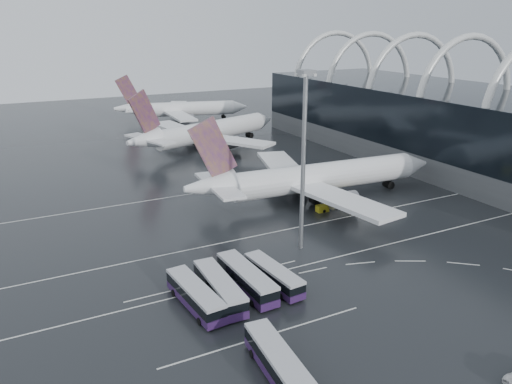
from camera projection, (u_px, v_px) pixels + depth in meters
name	position (u px, v px, depth m)	size (l,w,h in m)	color
ground	(344.00, 249.00, 85.95)	(420.00, 420.00, 0.00)	black
terminal	(497.00, 132.00, 125.91)	(42.00, 160.00, 34.90)	#525456
lane_marking_near	(352.00, 253.00, 84.27)	(120.00, 0.25, 0.01)	silver
lane_marking_mid	(307.00, 225.00, 96.06)	(120.00, 0.25, 0.01)	silver
lane_marking_far	(243.00, 186.00, 119.64)	(120.00, 0.25, 0.01)	silver
bus_bay_line_south	(266.00, 336.00, 62.06)	(28.00, 0.25, 0.01)	silver
bus_bay_line_north	(216.00, 280.00, 75.53)	(28.00, 0.25, 0.01)	silver
airliner_main	(313.00, 178.00, 108.06)	(59.68, 52.22, 20.21)	white
airliner_gate_b	(205.00, 132.00, 154.31)	(56.42, 50.14, 20.13)	white
airliner_gate_c	(180.00, 109.00, 197.70)	(51.83, 47.09, 18.66)	white
bus_row_near_a	(195.00, 295.00, 67.83)	(4.02, 13.35, 3.24)	#301645
bus_row_near_b	(220.00, 288.00, 69.67)	(3.55, 13.58, 3.32)	#301645
bus_row_near_c	(247.00, 278.00, 72.17)	(3.62, 13.84, 3.39)	#301645
bus_row_near_d	(274.00, 275.00, 73.52)	(3.80, 12.50, 3.03)	#301645
bus_row_far_b	(279.00, 363.00, 54.25)	(4.03, 13.26, 3.22)	#301645
floodlight_mast	(304.00, 141.00, 80.45)	(2.31, 2.31, 30.10)	gray
gse_cart_belly_a	(352.00, 199.00, 108.34)	(2.42, 1.43, 1.32)	gold
gse_cart_belly_c	(322.00, 208.00, 102.95)	(2.53, 1.49, 1.38)	gold
gse_cart_belly_e	(325.00, 177.00, 124.42)	(2.29, 1.35, 1.25)	gold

